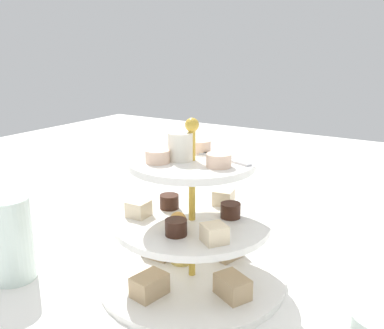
% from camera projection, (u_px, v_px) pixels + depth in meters
% --- Properties ---
extents(ground_plane, '(2.40, 2.40, 0.00)m').
position_uv_depth(ground_plane, '(192.00, 280.00, 0.66)').
color(ground_plane, white).
extents(tiered_serving_stand, '(0.28, 0.28, 0.25)m').
position_uv_depth(tiered_serving_stand, '(192.00, 234.00, 0.64)').
color(tiered_serving_stand, white).
rests_on(tiered_serving_stand, ground_plane).
extents(water_glass_tall_right, '(0.07, 0.07, 0.13)m').
position_uv_depth(water_glass_tall_right, '(10.00, 239.00, 0.65)').
color(water_glass_tall_right, silver).
rests_on(water_glass_tall_right, ground_plane).
extents(butter_knife_left, '(0.15, 0.11, 0.00)m').
position_uv_depth(butter_knife_left, '(172.00, 204.00, 0.98)').
color(butter_knife_left, silver).
rests_on(butter_knife_left, ground_plane).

